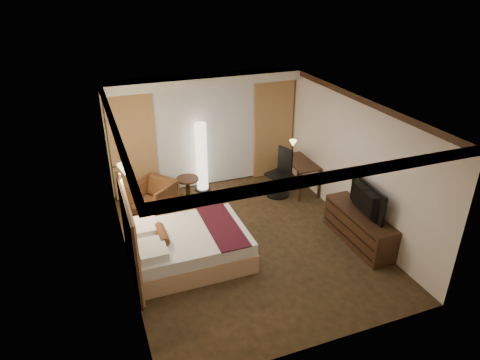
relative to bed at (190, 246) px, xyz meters
name	(u,v)px	position (x,y,z in m)	size (l,w,h in m)	color
floor	(247,241)	(1.18, 0.19, -0.30)	(4.50, 5.50, 0.01)	black
ceiling	(248,107)	(1.18, 0.19, 2.40)	(4.50, 5.50, 0.01)	white
back_wall	(205,131)	(1.18, 2.94, 1.05)	(4.50, 0.02, 2.70)	silver
left_wall	(121,201)	(-1.07, 0.19, 1.05)	(0.02, 5.50, 2.70)	silver
right_wall	(353,162)	(3.43, 0.19, 1.05)	(0.02, 5.50, 2.70)	silver
crown_molding	(248,111)	(1.18, 0.19, 2.34)	(4.50, 5.50, 0.12)	black
soffit	(206,80)	(1.18, 2.69, 2.30)	(4.50, 0.50, 0.20)	white
curtain_sheer	(206,136)	(1.18, 2.86, 0.95)	(2.48, 0.04, 2.45)	silver
curtain_left_drape	(133,147)	(-0.52, 2.80, 0.95)	(1.00, 0.14, 2.45)	#A5864B
curtain_right_drape	(273,128)	(2.88, 2.80, 0.95)	(1.00, 0.14, 2.45)	#A5864B
wall_sconce	(124,170)	(-0.91, 0.79, 1.32)	(0.24, 0.24, 0.24)	white
bed	(190,246)	(0.00, 0.00, 0.00)	(2.03, 1.58, 0.59)	white
headboard	(130,236)	(-1.02, 0.00, 0.45)	(0.12, 1.88, 1.50)	tan
armchair	(154,196)	(-0.31, 1.91, 0.12)	(0.80, 0.75, 0.83)	#552519
side_table	(188,189)	(0.53, 2.21, -0.02)	(0.51, 0.51, 0.56)	black
floor_lamp	(202,157)	(0.98, 2.60, 0.55)	(0.36, 0.36, 1.69)	white
desk	(299,176)	(3.13, 1.77, 0.08)	(0.55, 1.11, 0.75)	black
desk_lamp	(293,148)	(3.13, 2.17, 0.62)	(0.18, 0.18, 0.34)	#FFD899
office_chair	(278,173)	(2.55, 1.72, 0.27)	(0.55, 0.55, 1.14)	black
dresser	(359,227)	(3.18, -0.59, 0.03)	(0.50, 1.70, 0.66)	black
television	(362,197)	(3.15, -0.59, 0.69)	(1.13, 0.65, 0.15)	black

